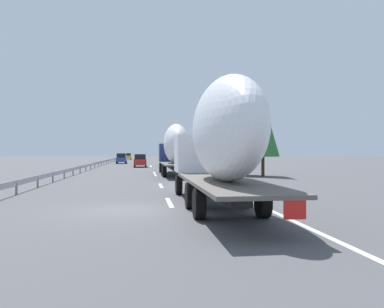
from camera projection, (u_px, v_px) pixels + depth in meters
name	position (u px, v px, depth m)	size (l,w,h in m)	color
ground_plane	(139.00, 167.00, 54.42)	(260.00, 260.00, 0.00)	#4C4C4F
lane_stripe_0	(169.00, 202.00, 16.95)	(3.20, 0.20, 0.01)	white
lane_stripe_1	(161.00, 186.00, 25.26)	(3.20, 0.20, 0.01)	white
lane_stripe_2	(155.00, 175.00, 36.71)	(3.20, 0.20, 0.01)	white
lane_stripe_3	(154.00, 173.00, 40.93)	(3.20, 0.20, 0.01)	white
lane_stripe_4	(151.00, 166.00, 57.76)	(3.20, 0.20, 0.01)	white
lane_stripe_5	(151.00, 166.00, 61.00)	(3.20, 0.20, 0.01)	white
edge_line_right	(174.00, 166.00, 60.07)	(110.00, 0.20, 0.01)	white
truck_lead	(175.00, 147.00, 35.99)	(13.94, 2.55, 4.77)	navy
truck_trailing	(220.00, 139.00, 14.81)	(13.79, 2.55, 4.91)	silver
car_red_compact	(140.00, 161.00, 55.68)	(4.56, 1.81, 1.89)	red
car_yellow_coupe	(128.00, 156.00, 106.54)	(4.31, 1.75, 1.81)	gold
car_blue_sedan	(121.00, 158.00, 72.03)	(4.43, 1.87, 1.94)	#28479E
road_sign	(183.00, 152.00, 58.71)	(0.10, 0.90, 3.17)	gray
tree_0	(212.00, 138.00, 72.36)	(3.14, 3.14, 7.84)	#472D19
tree_1	(185.00, 146.00, 91.26)	(3.06, 3.06, 5.91)	#472D19
tree_2	(243.00, 138.00, 35.99)	(3.73, 3.73, 5.40)	#472D19
tree_3	(263.00, 128.00, 35.03)	(3.02, 3.02, 7.12)	#472D19
tree_4	(235.00, 144.00, 53.55)	(3.57, 3.57, 5.48)	#472D19
tree_5	(206.00, 139.00, 60.50)	(3.23, 3.23, 6.72)	#472D19
guardrail_median	(98.00, 163.00, 56.63)	(94.00, 0.10, 0.76)	#9EA0A5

